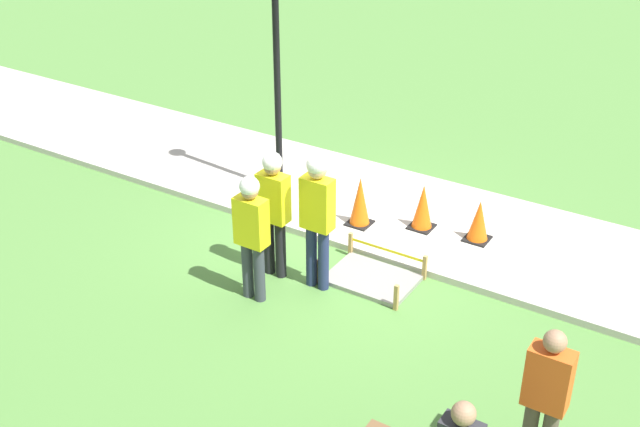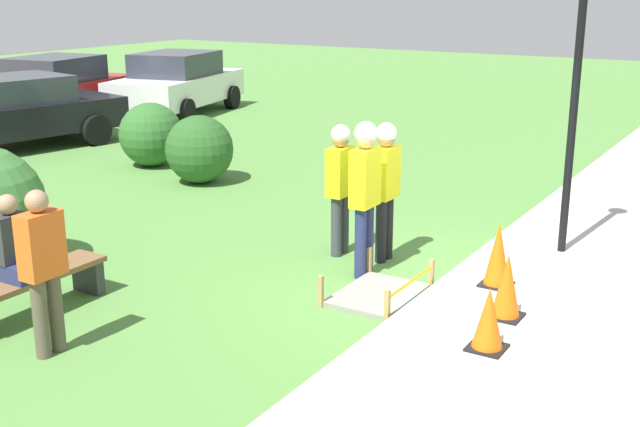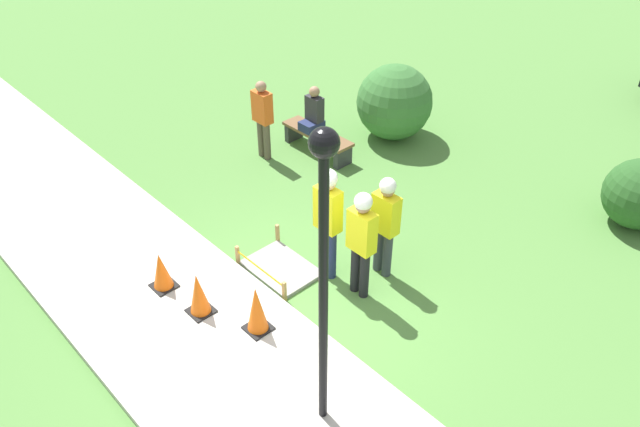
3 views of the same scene
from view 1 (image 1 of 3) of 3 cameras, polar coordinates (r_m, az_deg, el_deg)
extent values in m
plane|color=#51843D|center=(11.16, 1.39, -2.55)|extent=(60.00, 60.00, 0.00)
cube|color=#BCB7AD|center=(12.13, 4.54, 0.35)|extent=(28.00, 2.59, 0.10)
cube|color=gray|center=(10.49, 3.71, -4.68)|extent=(1.11, 0.80, 0.06)
cube|color=tan|center=(10.51, 7.45, -3.84)|extent=(0.05, 0.05, 0.36)
cube|color=tan|center=(10.93, 2.19, -2.20)|extent=(0.05, 0.05, 0.36)
cube|color=tan|center=(9.90, 5.44, -5.97)|extent=(0.05, 0.05, 0.36)
cube|color=tan|center=(10.35, -0.05, -4.13)|extent=(0.05, 0.05, 0.36)
cube|color=yellow|center=(10.66, 4.79, -2.60)|extent=(1.11, 0.00, 0.04)
cube|color=black|center=(11.40, 11.09, -1.78)|extent=(0.34, 0.34, 0.02)
cone|color=orange|center=(11.25, 11.23, -0.44)|extent=(0.29, 0.29, 0.58)
cube|color=black|center=(11.57, 7.22, -0.93)|extent=(0.34, 0.34, 0.02)
cone|color=orange|center=(11.41, 7.33, 0.55)|extent=(0.29, 0.29, 0.65)
cube|color=black|center=(11.59, 2.82, -0.68)|extent=(0.34, 0.34, 0.02)
cone|color=orange|center=(11.41, 2.86, 0.94)|extent=(0.29, 0.29, 0.72)
sphere|color=#A37A5B|center=(6.82, 10.18, -13.83)|extent=(0.21, 0.21, 0.21)
cylinder|color=navy|center=(10.12, 0.25, -3.28)|extent=(0.14, 0.14, 0.86)
cylinder|color=navy|center=(10.20, -0.61, -2.99)|extent=(0.14, 0.14, 0.86)
cube|color=yellow|center=(9.77, -0.19, 0.72)|extent=(0.40, 0.22, 0.68)
sphere|color=tan|center=(9.57, -0.20, 3.15)|extent=(0.23, 0.23, 0.23)
sphere|color=white|center=(9.54, -0.20, 3.50)|extent=(0.27, 0.27, 0.27)
cylinder|color=#383D47|center=(9.95, -4.34, -4.25)|extent=(0.14, 0.14, 0.78)
cylinder|color=#383D47|center=(10.04, -5.17, -3.95)|extent=(0.14, 0.14, 0.78)
cube|color=yellow|center=(9.63, -4.92, -0.58)|extent=(0.40, 0.22, 0.62)
sphere|color=#A37A5B|center=(9.44, -5.03, 1.62)|extent=(0.21, 0.21, 0.21)
sphere|color=white|center=(9.41, -5.04, 1.94)|extent=(0.24, 0.24, 0.24)
cylinder|color=black|center=(10.39, -2.82, -2.55)|extent=(0.14, 0.14, 0.81)
cylinder|color=black|center=(10.48, -3.63, -2.27)|extent=(0.14, 0.14, 0.81)
cube|color=yellow|center=(10.08, -3.34, 1.14)|extent=(0.40, 0.22, 0.64)
sphere|color=#A37A5B|center=(9.89, -3.41, 3.36)|extent=(0.22, 0.22, 0.22)
sphere|color=white|center=(9.86, -3.42, 3.68)|extent=(0.25, 0.25, 0.25)
cube|color=#E55B1E|center=(7.54, 15.94, -11.22)|extent=(0.40, 0.22, 0.61)
sphere|color=#A37A5B|center=(7.29, 16.38, -8.72)|extent=(0.21, 0.21, 0.21)
cylinder|color=black|center=(11.87, -3.06, 9.40)|extent=(0.10, 0.10, 3.55)
camera|label=2|loc=(12.27, 47.74, 8.14)|focal=45.00mm
camera|label=3|loc=(15.75, -7.47, 30.44)|focal=35.00mm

